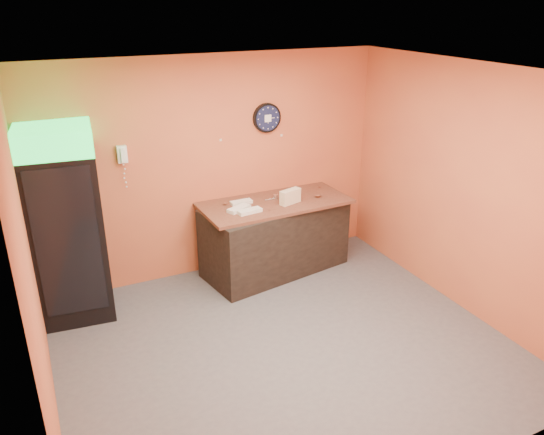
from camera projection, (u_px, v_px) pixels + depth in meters
floor at (284, 346)px, 5.59m from camera, size 4.50×4.50×0.00m
back_wall at (214, 168)px, 6.72m from camera, size 4.50×0.02×2.80m
left_wall at (30, 273)px, 4.15m from camera, size 0.02×4.00×2.80m
right_wall at (464, 190)px, 5.95m from camera, size 0.02×4.00×2.80m
ceiling at (287, 74)px, 4.51m from camera, size 4.50×4.00×0.02m
beverage_cooler at (68, 228)px, 5.78m from camera, size 0.84×0.85×2.19m
prep_counter at (275, 237)px, 6.99m from camera, size 1.98×1.13×0.94m
wall_clock at (267, 118)px, 6.76m from camera, size 0.38×0.06×0.38m
wall_phone at (122, 154)px, 6.10m from camera, size 0.11×0.10×0.20m
butcher_paper at (275, 203)px, 6.80m from camera, size 1.94×0.95×0.04m
sub_roll_stack at (290, 197)px, 6.70m from camera, size 0.31×0.18×0.18m
wrapped_sandwich_left at (239, 209)px, 6.51m from camera, size 0.33×0.23×0.04m
wrapped_sandwich_mid at (250, 211)px, 6.44m from camera, size 0.31×0.15×0.04m
wrapped_sandwich_right at (241, 202)px, 6.72m from camera, size 0.28×0.11×0.04m
kitchen_tool at (276, 197)px, 6.86m from camera, size 0.06×0.06×0.06m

